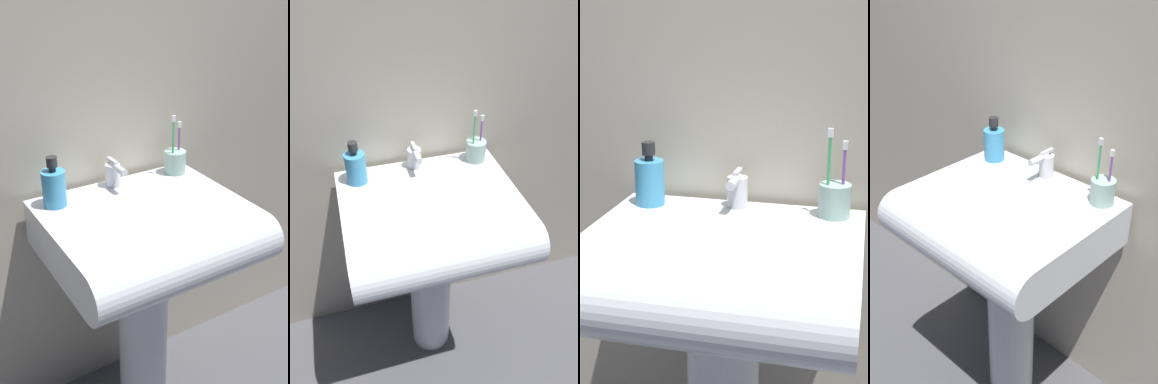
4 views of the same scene
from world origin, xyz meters
TOP-DOWN VIEW (x-y plane):
  - ground_plane at (0.00, 0.00)m, footprint 6.00×6.00m
  - wall_back at (0.00, 0.27)m, footprint 5.00×0.05m
  - sink_pedestal at (0.00, 0.00)m, footprint 0.17×0.17m
  - sink_basin at (0.00, -0.05)m, footprint 0.59×0.52m
  - faucet at (-0.01, 0.17)m, footprint 0.05×0.11m
  - toothbrush_cup at (0.23, 0.16)m, footprint 0.07×0.07m
  - soap_bottle at (-0.22, 0.15)m, footprint 0.07×0.07m

SIDE VIEW (x-z plane):
  - ground_plane at x=0.00m, z-range 0.00..0.00m
  - sink_pedestal at x=0.00m, z-range 0.00..0.70m
  - sink_basin at x=0.00m, z-range 0.70..0.85m
  - toothbrush_cup at x=0.23m, z-range 0.79..1.00m
  - faucet at x=-0.01m, z-range 0.85..0.94m
  - soap_bottle at x=-0.22m, z-range 0.83..0.99m
  - wall_back at x=0.00m, z-range 0.00..2.40m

